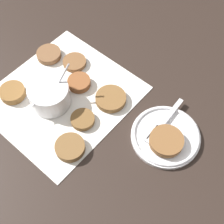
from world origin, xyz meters
The scene contains 13 objects.
ground_plane centered at (0.00, 0.00, 0.00)m, with size 4.00×4.00×0.00m, color black.
napkin centered at (0.01, 0.02, 0.00)m, with size 0.39×0.36×0.00m.
sauce_bowl centered at (0.04, 0.01, 0.03)m, with size 0.13×0.10×0.11m.
fritter_0 centered at (-0.05, 0.04, 0.01)m, with size 0.06×0.06×0.02m.
fritter_1 centered at (-0.05, 0.14, 0.01)m, with size 0.08×0.08×0.02m.
fritter_2 centered at (0.08, -0.08, 0.01)m, with size 0.07×0.07×0.02m.
fritter_3 centered at (0.12, 0.14, 0.01)m, with size 0.07×0.07×0.02m.
fritter_4 centered at (0.04, 0.12, 0.01)m, with size 0.06×0.06×0.01m.
fritter_5 centered at (-0.10, -0.02, 0.01)m, with size 0.07×0.07×0.01m.
fritter_6 centered at (-0.08, -0.10, 0.01)m, with size 0.07×0.07×0.02m.
serving_plate centered at (-0.04, 0.31, 0.01)m, with size 0.17×0.17×0.02m.
fritter_on_plate centered at (-0.03, 0.32, 0.02)m, with size 0.08×0.08×0.02m.
fork centered at (-0.06, 0.29, 0.02)m, with size 0.16×0.03×0.00m.
Camera 1 is at (0.32, 0.40, 0.69)m, focal length 50.00 mm.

